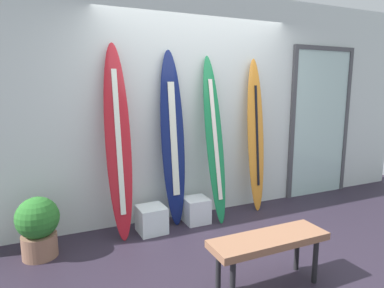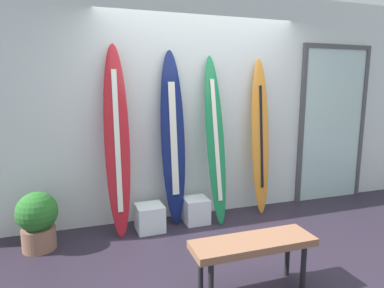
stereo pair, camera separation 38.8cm
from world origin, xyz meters
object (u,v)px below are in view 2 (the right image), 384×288
at_px(display_block_center, 150,218).
at_px(potted_plant, 37,219).
at_px(glass_door, 332,122).
at_px(bench, 253,247).
at_px(surfboard_crimson, 117,141).
at_px(surfboard_sunset, 260,138).
at_px(display_block_left, 196,210).
at_px(surfboard_emerald, 215,140).
at_px(surfboard_navy, 173,139).

height_order(display_block_center, potted_plant, potted_plant).
xyz_separation_m(display_block_center, glass_door, (2.77, 0.30, 1.00)).
bearing_deg(display_block_center, bench, -68.25).
bearing_deg(surfboard_crimson, glass_door, 4.10).
bearing_deg(surfboard_sunset, display_block_center, -174.60).
height_order(display_block_center, glass_door, glass_door).
bearing_deg(bench, display_block_left, 89.19).
distance_m(display_block_left, bench, 1.48).
distance_m(surfboard_sunset, bench, 1.91).
relative_size(display_block_center, bench, 0.32).
relative_size(display_block_left, glass_door, 0.14).
bearing_deg(potted_plant, bench, -37.38).
bearing_deg(bench, surfboard_emerald, 79.50).
bearing_deg(surfboard_sunset, display_block_left, -174.15).
bearing_deg(surfboard_sunset, glass_door, 6.99).
relative_size(surfboard_crimson, potted_plant, 3.50).
relative_size(surfboard_emerald, display_block_left, 6.65).
distance_m(surfboard_emerald, display_block_center, 1.20).
bearing_deg(surfboard_sunset, surfboard_crimson, -177.92).
relative_size(surfboard_sunset, glass_door, 0.90).
xyz_separation_m(surfboard_emerald, surfboard_sunset, (0.66, 0.08, -0.02)).
bearing_deg(display_block_left, surfboard_navy, 156.23).
xyz_separation_m(display_block_left, glass_door, (2.18, 0.25, 0.99)).
distance_m(surfboard_navy, glass_door, 2.44).
height_order(surfboard_navy, surfboard_sunset, surfboard_navy).
bearing_deg(display_block_left, glass_door, 6.51).
height_order(surfboard_crimson, surfboard_navy, surfboard_crimson).
bearing_deg(bench, surfboard_sunset, 58.99).
relative_size(surfboard_crimson, surfboard_emerald, 1.05).
relative_size(surfboard_emerald, glass_door, 0.91).
height_order(display_block_left, display_block_center, display_block_left).
relative_size(surfboard_emerald, surfboard_sunset, 1.01).
distance_m(display_block_center, bench, 1.54).
bearing_deg(bench, surfboard_navy, 98.41).
relative_size(surfboard_sunset, bench, 1.99).
relative_size(surfboard_crimson, glass_door, 0.95).
xyz_separation_m(surfboard_navy, surfboard_sunset, (1.16, -0.02, -0.05)).
relative_size(surfboard_crimson, surfboard_navy, 1.02).
distance_m(surfboard_crimson, surfboard_navy, 0.67).
relative_size(surfboard_navy, surfboard_emerald, 1.02).
bearing_deg(surfboard_emerald, bench, -100.50).
bearing_deg(surfboard_crimson, display_block_center, -12.77).
bearing_deg(display_block_left, potted_plant, -175.53).
bearing_deg(bench, display_block_center, 111.75).
distance_m(surfboard_sunset, display_block_center, 1.72).
distance_m(glass_door, potted_plant, 4.04).
distance_m(surfboard_navy, surfboard_emerald, 0.51).
xyz_separation_m(display_block_center, potted_plant, (-1.17, -0.09, 0.17)).
bearing_deg(surfboard_crimson, surfboard_emerald, -0.50).
distance_m(surfboard_crimson, display_block_left, 1.29).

